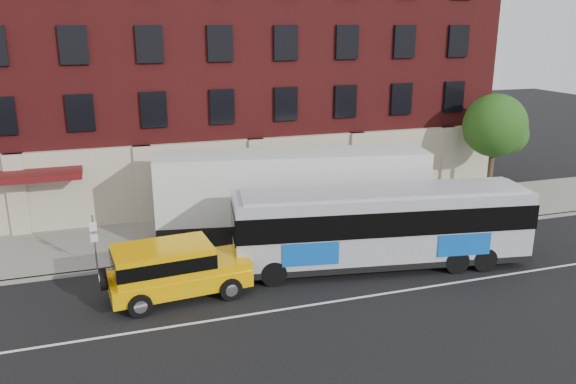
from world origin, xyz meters
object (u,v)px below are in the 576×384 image
object	(u,v)px
sign_pole	(94,239)
city_bus	(382,224)
street_tree	(495,128)
yellow_suv	(172,268)
shipping_container	(293,196)

from	to	relation	value
sign_pole	city_bus	size ratio (longest dim) A/B	0.19
sign_pole	street_tree	xyz separation A→B (m)	(22.04, 3.34, 2.96)
yellow_suv	shipping_container	distance (m)	7.90
yellow_suv	shipping_container	world-z (taller)	shipping_container
city_bus	shipping_container	world-z (taller)	shipping_container
sign_pole	yellow_suv	xyz separation A→B (m)	(2.80, -3.37, -0.23)
street_tree	yellow_suv	xyz separation A→B (m)	(-19.24, -6.71, -3.19)
street_tree	city_bus	world-z (taller)	street_tree
sign_pole	street_tree	distance (m)	22.49
city_bus	yellow_suv	world-z (taller)	city_bus
shipping_container	city_bus	bearing A→B (deg)	-60.11
city_bus	sign_pole	bearing A→B (deg)	164.79
street_tree	shipping_container	bearing A→B (deg)	-170.77
city_bus	shipping_container	size ratio (longest dim) A/B	0.98
city_bus	yellow_suv	distance (m)	8.92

